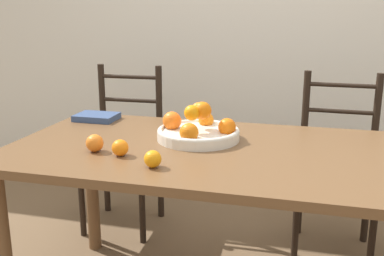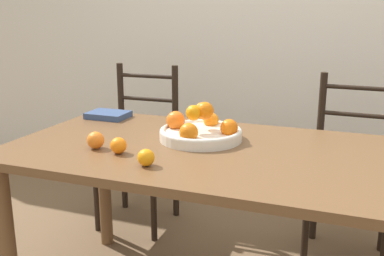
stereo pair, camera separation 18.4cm
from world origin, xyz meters
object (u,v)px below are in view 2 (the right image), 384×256
fruit_bowl (200,130)px  chair_right (351,175)px  orange_loose_1 (146,158)px  book_stack (108,115)px  orange_loose_0 (118,146)px  orange_loose_2 (96,140)px  chair_left (139,149)px

fruit_bowl → chair_right: chair_right is taller
orange_loose_1 → book_stack: 0.81m
fruit_bowl → orange_loose_0: (-0.24, -0.30, -0.01)m
orange_loose_1 → chair_right: chair_right is taller
orange_loose_1 → orange_loose_2: 0.31m
fruit_bowl → orange_loose_1: fruit_bowl is taller
fruit_bowl → chair_right: 0.95m
fruit_bowl → chair_left: chair_left is taller
orange_loose_2 → orange_loose_1: bearing=-22.3°
orange_loose_2 → chair_right: 1.37m
orange_loose_0 → orange_loose_1: (0.17, -0.09, -0.00)m
orange_loose_1 → orange_loose_2: orange_loose_2 is taller
orange_loose_1 → chair_right: 1.27m
fruit_bowl → orange_loose_1: bearing=-100.1°
fruit_bowl → orange_loose_2: 0.45m
orange_loose_2 → chair_right: bearing=42.2°
fruit_bowl → orange_loose_1: size_ratio=5.66×
orange_loose_1 → book_stack: orange_loose_1 is taller
orange_loose_1 → chair_right: bearing=55.3°
book_stack → orange_loose_0: bearing=-55.3°
orange_loose_0 → orange_loose_1: 0.19m
book_stack → fruit_bowl: bearing=-20.4°
orange_loose_2 → chair_left: chair_left is taller
fruit_bowl → orange_loose_2: bearing=-142.6°
orange_loose_0 → orange_loose_2: 0.12m
orange_loose_0 → chair_right: (0.87, 0.92, -0.33)m
fruit_bowl → orange_loose_1: (-0.07, -0.39, -0.01)m
orange_loose_0 → chair_left: (-0.39, 0.92, -0.33)m
book_stack → orange_loose_1: bearing=-49.3°
chair_left → book_stack: 0.51m
orange_loose_1 → orange_loose_2: bearing=157.7°
orange_loose_2 → book_stack: bearing=115.8°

